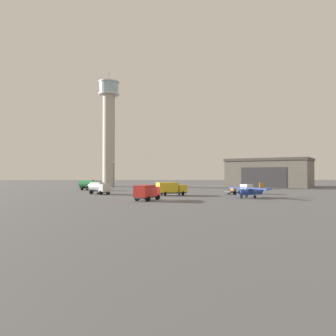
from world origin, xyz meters
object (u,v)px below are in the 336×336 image
(truck_box_red, at_px, (147,192))
(truck_fuel_tanker_green, at_px, (90,185))
(control_tower, at_px, (109,126))
(light_post_east, at_px, (114,173))
(truck_box_yellow, at_px, (171,188))
(airplane_blue, at_px, (250,191))
(truck_fuel_tanker_silver, at_px, (99,187))
(truck_flatbed_white, at_px, (242,189))

(truck_box_red, bearing_deg, truck_fuel_tanker_green, 49.50)
(control_tower, xyz_separation_m, light_post_east, (4.07, -18.70, -18.00))
(truck_box_yellow, bearing_deg, airplane_blue, -46.63)
(truck_fuel_tanker_silver, relative_size, truck_box_red, 0.84)
(truck_box_red, bearing_deg, truck_box_yellow, 4.05)
(control_tower, height_order, truck_fuel_tanker_green, control_tower)
(airplane_blue, relative_size, truck_flatbed_white, 1.30)
(truck_fuel_tanker_green, bearing_deg, truck_box_red, -35.10)
(airplane_blue, bearing_deg, light_post_east, -83.21)
(control_tower, xyz_separation_m, truck_box_yellow, (21.02, -53.00, -21.71))
(truck_fuel_tanker_silver, height_order, truck_fuel_tanker_green, truck_fuel_tanker_green)
(truck_flatbed_white, xyz_separation_m, truck_fuel_tanker_green, (-40.71, 20.41, 0.53))
(airplane_blue, bearing_deg, truck_fuel_tanker_green, -71.32)
(airplane_blue, xyz_separation_m, light_post_east, (-32.85, 42.51, 3.94))
(truck_box_red, height_order, truck_fuel_tanker_green, truck_fuel_tanker_green)
(control_tower, height_order, truck_box_yellow, control_tower)
(control_tower, height_order, truck_flatbed_white, control_tower)
(airplane_blue, distance_m, truck_fuel_tanker_green, 51.06)
(control_tower, bearing_deg, truck_box_red, -76.64)
(truck_fuel_tanker_silver, bearing_deg, control_tower, 141.11)
(airplane_blue, xyz_separation_m, truck_box_red, (-21.08, -5.51, 0.18))
(truck_box_yellow, height_order, truck_fuel_tanker_green, truck_fuel_tanker_green)
(control_tower, bearing_deg, truck_fuel_tanker_silver, -85.20)
(control_tower, distance_m, airplane_blue, 74.77)
(airplane_blue, distance_m, truck_fuel_tanker_silver, 35.58)
(airplane_blue, xyz_separation_m, truck_flatbed_white, (1.83, 12.69, -0.25))
(truck_flatbed_white, bearing_deg, control_tower, 102.26)
(airplane_blue, distance_m, truck_flatbed_white, 12.83)
(airplane_blue, bearing_deg, truck_fuel_tanker_silver, -53.21)
(truck_flatbed_white, height_order, truck_box_red, truck_box_red)
(truck_fuel_tanker_silver, distance_m, truck_flatbed_white, 34.76)
(airplane_blue, bearing_deg, truck_flatbed_white, -129.12)
(truck_fuel_tanker_silver, bearing_deg, truck_box_yellow, 29.01)
(truck_fuel_tanker_silver, height_order, truck_flatbed_white, truck_fuel_tanker_silver)
(control_tower, height_order, truck_box_red, control_tower)
(truck_fuel_tanker_silver, relative_size, truck_flatbed_white, 0.80)
(truck_flatbed_white, bearing_deg, light_post_east, 112.95)
(control_tower, distance_m, truck_flatbed_white, 65.94)
(airplane_blue, relative_size, truck_fuel_tanker_green, 1.36)
(airplane_blue, xyz_separation_m, truck_fuel_tanker_silver, (-32.92, 13.51, 0.22))
(truck_box_red, relative_size, light_post_east, 0.78)
(truck_box_yellow, bearing_deg, truck_fuel_tanker_silver, 143.38)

